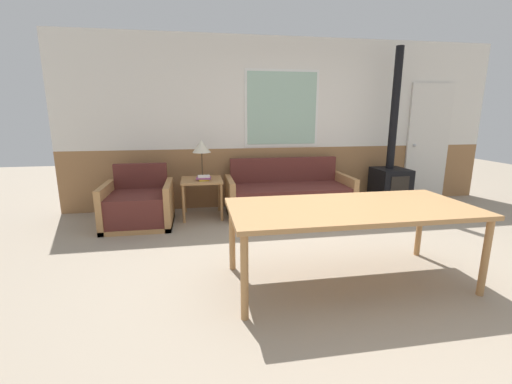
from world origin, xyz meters
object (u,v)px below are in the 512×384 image
Objects in this scene: couch at (289,197)px; dining_table at (351,212)px; wood_stove at (391,173)px; armchair at (139,206)px; table_lamp at (202,148)px; side_table at (202,185)px.

couch is 2.31m from dining_table.
dining_table is at bearing -127.51° from wood_stove.
armchair is 0.36× the size of wood_stove.
couch reaches higher than armchair.
table_lamp is 0.26× the size of dining_table.
table_lamp reaches higher than armchair.
couch is at bearing -1.23° from side_table.
dining_table is (1.27, -2.30, 0.18)m from side_table.
armchair is 3.00m from dining_table.
table_lamp is (0.89, 0.35, 0.77)m from armchair.
couch is 2.22m from armchair.
side_table is at bearing 178.77° from couch.
wood_stove is at bearing -7.13° from armchair.
dining_table is at bearing -55.14° from armchair.
table_lamp reaches higher than dining_table.
side_table is 2.64m from dining_table.
couch reaches higher than dining_table.
couch is at bearing 88.61° from dining_table.
couch is 1.78m from wood_stove.
armchair is 0.42× the size of dining_table.
table_lamp is 3.10m from wood_stove.
wood_stove is at bearing 2.73° from couch.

